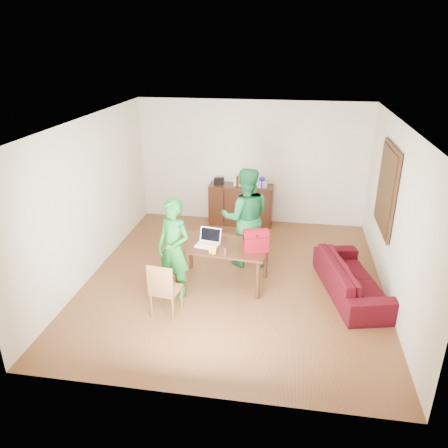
% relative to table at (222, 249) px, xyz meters
% --- Properties ---
extents(room, '(5.20, 5.70, 2.90)m').
position_rel_table_xyz_m(room, '(0.20, 0.26, 0.68)').
color(room, '#462311').
rests_on(room, ground).
extents(table, '(1.61, 1.02, 0.72)m').
position_rel_table_xyz_m(table, '(0.00, 0.00, 0.00)').
color(table, black).
rests_on(table, ground).
extents(chair, '(0.45, 0.44, 0.89)m').
position_rel_table_xyz_m(chair, '(-0.68, -1.06, -0.37)').
color(chair, brown).
rests_on(chair, ground).
extents(person_near, '(0.71, 0.60, 1.64)m').
position_rel_table_xyz_m(person_near, '(-0.69, -0.49, 0.19)').
color(person_near, '#16631F').
rests_on(person_near, ground).
extents(person_far, '(0.99, 0.84, 1.82)m').
position_rel_table_xyz_m(person_far, '(0.30, 0.77, 0.28)').
color(person_far, '#16642F').
rests_on(person_far, ground).
extents(laptop, '(0.40, 0.31, 0.26)m').
position_rel_table_xyz_m(laptop, '(-0.23, -0.09, 0.13)').
color(laptop, white).
rests_on(laptop, table).
extents(bananas, '(0.19, 0.14, 0.06)m').
position_rel_table_xyz_m(bananas, '(-0.09, -0.38, 0.12)').
color(bananas, yellow).
rests_on(bananas, table).
extents(bottle, '(0.07, 0.07, 0.16)m').
position_rel_table_xyz_m(bottle, '(0.11, -0.39, 0.17)').
color(bottle, '#542013').
rests_on(bottle, table).
extents(red_bag, '(0.44, 0.32, 0.29)m').
position_rel_table_xyz_m(red_bag, '(0.57, -0.12, 0.23)').
color(red_bag, maroon).
rests_on(red_bag, table).
extents(sofa, '(1.19, 2.07, 0.57)m').
position_rel_table_xyz_m(sofa, '(2.14, -0.01, -0.34)').
color(sofa, '#33060F').
rests_on(sofa, ground).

